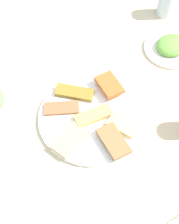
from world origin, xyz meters
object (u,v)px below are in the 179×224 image
object	(u,v)px
dining_table	(88,129)
salad_plate_rice	(172,47)
pide_platter	(93,116)
drinking_glass	(166,3)

from	to	relation	value
dining_table	salad_plate_rice	world-z (taller)	salad_plate_rice
salad_plate_rice	pide_platter	bearing A→B (deg)	13.91
pide_platter	drinking_glass	distance (m)	0.57
pide_platter	salad_plate_rice	distance (m)	0.41
salad_plate_rice	drinking_glass	world-z (taller)	drinking_glass
dining_table	drinking_glass	size ratio (longest dim) A/B	10.97
dining_table	salad_plate_rice	bearing A→B (deg)	-168.22
pide_platter	dining_table	bearing A→B (deg)	-54.15
dining_table	pide_platter	distance (m)	0.09
dining_table	pide_platter	xyz separation A→B (m)	(-0.01, 0.01, 0.09)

